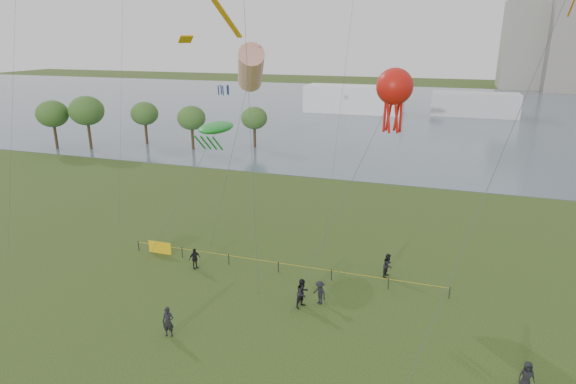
% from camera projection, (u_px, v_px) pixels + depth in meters
% --- Properties ---
extents(lake, '(400.00, 120.00, 0.08)m').
position_uv_depth(lake, '(409.00, 112.00, 111.57)').
color(lake, slate).
rests_on(lake, ground_plane).
extents(building_low, '(16.00, 18.00, 28.00)m').
position_uv_depth(building_low, '(528.00, 45.00, 159.26)').
color(building_low, gray).
rests_on(building_low, ground_plane).
extents(pavilion_left, '(22.00, 8.00, 6.00)m').
position_uv_depth(pavilion_left, '(354.00, 99.00, 109.69)').
color(pavilion_left, white).
rests_on(pavilion_left, ground_plane).
extents(pavilion_right, '(18.00, 7.00, 5.00)m').
position_uv_depth(pavilion_right, '(475.00, 104.00, 104.84)').
color(pavilion_right, silver).
rests_on(pavilion_right, ground_plane).
extents(trees, '(33.14, 14.87, 8.10)m').
position_uv_depth(trees, '(130.00, 114.00, 73.50)').
color(trees, '#332717').
rests_on(trees, ground_plane).
extents(fence, '(24.07, 0.07, 1.05)m').
position_uv_depth(fence, '(204.00, 254.00, 37.11)').
color(fence, black).
rests_on(fence, ground_plane).
extents(spectator_a, '(1.09, 1.18, 1.95)m').
position_uv_depth(spectator_a, '(303.00, 293.00, 30.62)').
color(spectator_a, black).
rests_on(spectator_a, ground_plane).
extents(spectator_b, '(1.20, 1.07, 1.61)m').
position_uv_depth(spectator_b, '(320.00, 293.00, 31.03)').
color(spectator_b, black).
rests_on(spectator_b, ground_plane).
extents(spectator_c, '(0.83, 1.01, 1.61)m').
position_uv_depth(spectator_c, '(195.00, 259.00, 35.79)').
color(spectator_c, black).
rests_on(spectator_c, ground_plane).
extents(spectator_d, '(0.85, 0.65, 1.57)m').
position_uv_depth(spectator_d, '(527.00, 376.00, 23.42)').
color(spectator_d, black).
rests_on(spectator_d, ground_plane).
extents(spectator_f, '(0.75, 0.57, 1.85)m').
position_uv_depth(spectator_f, '(168.00, 322.00, 27.63)').
color(spectator_f, black).
rests_on(spectator_f, ground_plane).
extents(spectator_g, '(0.85, 0.99, 1.77)m').
position_uv_depth(spectator_g, '(388.00, 265.00, 34.56)').
color(spectator_g, black).
rests_on(spectator_g, ground_plane).
extents(kite_windsock, '(4.77, 5.40, 16.20)m').
position_uv_depth(kite_windsock, '(251.00, 68.00, 37.13)').
color(kite_windsock, '#3F3F42').
extents(kite_creature, '(3.52, 10.76, 9.60)m').
position_uv_depth(kite_creature, '(216.00, 128.00, 41.06)').
color(kite_creature, '#3F3F42').
extents(kite_octopus, '(6.08, 7.31, 14.73)m').
position_uv_depth(kite_octopus, '(394.00, 88.00, 30.22)').
color(kite_octopus, '#3F3F42').
extents(kite_delta, '(7.02, 11.79, 19.60)m').
position_uv_depth(kite_delta, '(563.00, 3.00, 19.29)').
color(kite_delta, '#3F3F42').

